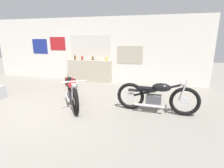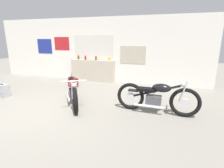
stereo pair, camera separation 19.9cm
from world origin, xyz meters
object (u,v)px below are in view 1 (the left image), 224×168
Objects in this scene: bottle_leftmost at (75,57)px; bottle_center at (93,58)px; bottle_right_center at (106,58)px; motorcycle_red at (72,91)px; hard_case_darkred at (70,82)px; bottle_left_center at (82,58)px; motorcycle_black at (156,96)px.

bottle_leftmost is 0.88m from bottle_center.
bottle_right_center is at bearing 0.62° from bottle_leftmost.
hard_case_darkred is at bearing 119.86° from motorcycle_red.
motorcycle_red is at bearing -71.74° from bottle_left_center.
bottle_center is at bearing -1.32° from bottle_leftmost.
bottle_right_center is 1.85m from hard_case_darkred.
bottle_leftmost is 1.49m from bottle_right_center.
bottle_left_center is (0.37, -0.04, -0.01)m from bottle_leftmost.
bottle_leftmost reaches higher than bottle_right_center.
bottle_right_center is 0.38× the size of hard_case_darkred.
bottle_left_center reaches higher than hard_case_darkred.
bottle_right_center is at bearing 3.37° from bottle_center.
motorcycle_red is at bearing -178.41° from motorcycle_black.
bottle_center is 1.48m from hard_case_darkred.
bottle_left_center is 0.10× the size of motorcycle_black.
hard_case_darkred is at bearing -121.65° from bottle_center.
motorcycle_black is at bearing -44.28° from bottle_center.
bottle_left_center is 0.39× the size of hard_case_darkred.
bottle_leftmost is 4.67m from motorcycle_black.
hard_case_darkred is at bearing -139.84° from bottle_right_center.
hard_case_darkred is at bearing -96.77° from bottle_left_center.
bottle_leftmost is 1.39m from hard_case_darkred.
bottle_leftmost reaches higher than hard_case_darkred.
motorcycle_black is 1.18× the size of motorcycle_red.
bottle_center is 2.92m from motorcycle_red.
motorcycle_red reaches higher than hard_case_darkred.
bottle_center is 3.99m from motorcycle_black.
bottle_center is (0.50, 0.02, 0.00)m from bottle_left_center.
motorcycle_red is at bearing -60.14° from hard_case_darkred.
motorcycle_red is (1.30, -2.84, -0.66)m from bottle_leftmost.
motorcycle_red is 2.10m from hard_case_darkred.
bottle_left_center is at bearing 108.26° from motorcycle_red.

